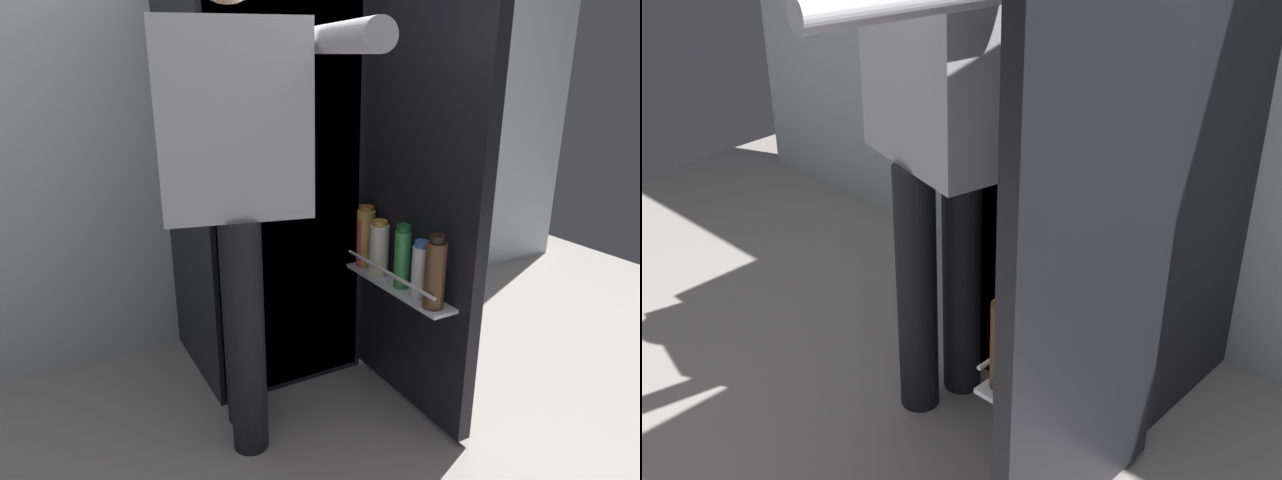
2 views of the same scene
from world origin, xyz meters
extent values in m
plane|color=gray|center=(0.00, 0.00, 0.00)|extent=(5.08, 5.08, 0.00)
cube|color=black|center=(0.00, 0.55, 0.88)|extent=(0.62, 0.59, 1.75)
cube|color=white|center=(0.00, 0.25, 0.88)|extent=(0.58, 0.01, 1.71)
cube|color=white|center=(0.00, 0.30, 1.00)|extent=(0.54, 0.09, 0.01)
cube|color=black|center=(0.34, -0.06, 0.89)|extent=(0.05, 0.62, 1.72)
cube|color=white|center=(0.26, -0.06, 0.50)|extent=(0.10, 0.52, 0.01)
cylinder|color=silver|center=(0.22, -0.06, 0.56)|extent=(0.01, 0.50, 0.01)
cylinder|color=white|center=(0.26, -0.18, 0.59)|extent=(0.06, 0.06, 0.18)
cylinder|color=#335BB2|center=(0.26, -0.18, 0.69)|extent=(0.05, 0.05, 0.02)
cylinder|color=#EDE5CC|center=(0.26, 0.05, 0.60)|extent=(0.07, 0.07, 0.19)
cylinder|color=#B78933|center=(0.26, 0.05, 0.70)|extent=(0.06, 0.06, 0.02)
cylinder|color=green|center=(0.26, -0.08, 0.61)|extent=(0.06, 0.06, 0.20)
cylinder|color=#195B28|center=(0.26, -0.08, 0.72)|extent=(0.05, 0.05, 0.02)
cylinder|color=tan|center=(0.27, 0.16, 0.61)|extent=(0.07, 0.07, 0.22)
cylinder|color=#996623|center=(0.27, 0.16, 0.73)|extent=(0.06, 0.06, 0.02)
cylinder|color=brown|center=(0.25, -0.26, 0.61)|extent=(0.07, 0.07, 0.22)
cylinder|color=black|center=(0.25, -0.26, 0.74)|extent=(0.05, 0.05, 0.03)
cylinder|color=#DB4C47|center=(0.26, 0.16, 0.60)|extent=(0.05, 0.05, 0.18)
cylinder|color=#B22D28|center=(0.26, 0.16, 0.70)|extent=(0.04, 0.04, 0.02)
cylinder|color=black|center=(-0.26, 0.14, 0.40)|extent=(0.12, 0.12, 0.81)
cylinder|color=black|center=(-0.29, -0.01, 0.40)|extent=(0.12, 0.12, 0.81)
cube|color=silver|center=(-0.28, 0.07, 1.10)|extent=(0.48, 0.32, 0.57)
cylinder|color=silver|center=(-0.22, 0.28, 1.07)|extent=(0.08, 0.08, 0.54)
camera|label=1|loc=(-0.85, -1.51, 1.28)|focal=31.02mm
camera|label=2|loc=(1.22, -1.45, 1.71)|focal=46.92mm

